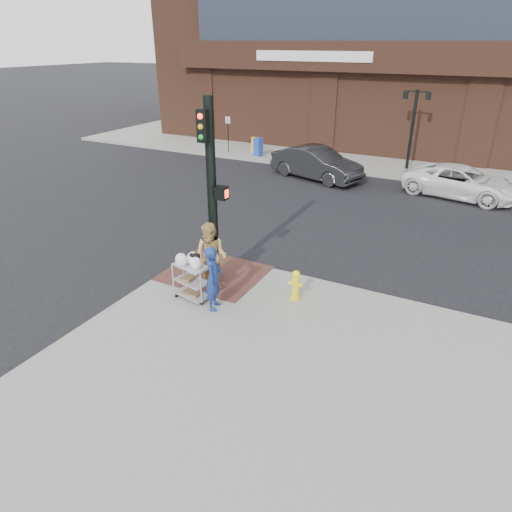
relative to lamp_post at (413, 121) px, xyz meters
The scene contains 13 objects.
ground 16.34m from the lamp_post, 97.13° to the right, with size 220.00×220.00×0.00m, color black.
brick_curb_ramp 15.52m from the lamp_post, 99.77° to the right, with size 2.80×2.40×0.01m, color #562B28.
lamp_post is the anchor object (origin of this frame).
parking_sign 10.64m from the lamp_post, behind, with size 0.05×0.05×2.20m, color black.
traffic_signal_pole 15.43m from the lamp_post, 99.24° to the right, with size 0.61×0.51×5.00m.
woman_blue 16.86m from the lamp_post, 95.37° to the right, with size 0.62×0.41×1.70m, color navy.
pedestrian_tan 16.06m from the lamp_post, 97.91° to the right, with size 0.92×0.71×1.89m, color tan.
sedan_dark 5.57m from the lamp_post, 135.98° to the right, with size 1.67×4.79×1.58m, color black.
minivan_white 4.97m from the lamp_post, 49.50° to the right, with size 2.27×4.93×1.37m, color white.
utility_cart 16.83m from the lamp_post, 98.08° to the right, with size 1.03×0.71×1.30m.
fire_hydrant 15.48m from the lamp_post, 89.66° to the right, with size 0.39×0.28×0.84m.
newsbox_yellow 9.29m from the lamp_post, behind, with size 0.37×0.34×0.88m, color yellow.
newsbox_blue 8.69m from the lamp_post, behind, with size 0.43×0.39×1.03m, color #1C42BB.
Camera 1 is at (6.02, -9.10, 6.38)m, focal length 32.00 mm.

